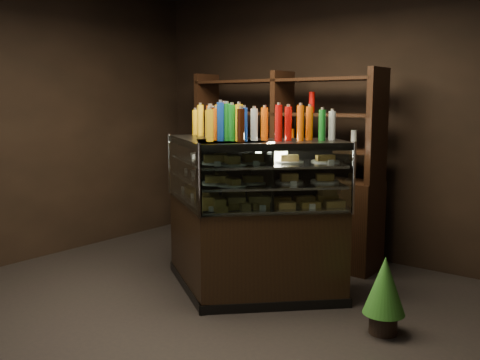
% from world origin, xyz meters
% --- Properties ---
extents(ground, '(5.00, 5.00, 0.00)m').
position_xyz_m(ground, '(0.00, 0.00, 0.00)').
color(ground, black).
rests_on(ground, ground).
extents(room_shell, '(5.02, 5.02, 3.01)m').
position_xyz_m(room_shell, '(0.00, 0.00, 1.94)').
color(room_shell, black).
rests_on(room_shell, ground).
extents(display_case, '(1.91, 1.33, 1.37)m').
position_xyz_m(display_case, '(-0.09, 0.85, 0.46)').
color(display_case, black).
rests_on(display_case, ground).
extents(food_display, '(1.57, 0.93, 0.43)m').
position_xyz_m(food_display, '(-0.09, 0.84, 1.03)').
color(food_display, gold).
rests_on(food_display, display_case).
extents(bottles_top, '(1.40, 0.79, 0.30)m').
position_xyz_m(bottles_top, '(-0.09, 0.85, 1.50)').
color(bottles_top, '#D8590A').
rests_on(bottles_top, display_case).
extents(potted_conifer, '(0.31, 0.31, 0.66)m').
position_xyz_m(potted_conifer, '(1.24, 0.80, 0.37)').
color(potted_conifer, black).
rests_on(potted_conifer, ground).
extents(back_shelving, '(2.24, 0.44, 2.00)m').
position_xyz_m(back_shelving, '(-0.49, 2.05, 0.61)').
color(back_shelving, black).
rests_on(back_shelving, ground).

